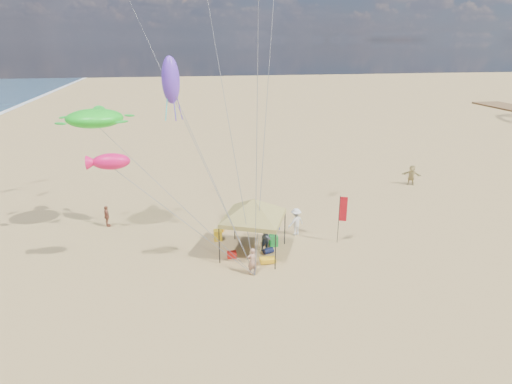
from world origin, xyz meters
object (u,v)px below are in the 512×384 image
at_px(person_near_a, 252,261).
at_px(person_near_c, 296,222).
at_px(chair_yellow, 218,235).
at_px(chair_green, 274,240).
at_px(cooler_red, 232,255).
at_px(person_near_b, 268,236).
at_px(beach_cart, 268,260).
at_px(canopy_tent, 253,201).
at_px(cooler_blue, 275,226).
at_px(person_far_c, 411,175).
at_px(person_far_a, 107,216).
at_px(feather_flag, 342,212).

height_order(person_near_a, person_near_c, person_near_c).
xyz_separation_m(chair_yellow, person_near_c, (5.17, -0.08, 0.58)).
bearing_deg(chair_green, person_near_a, -120.65).
distance_m(cooler_red, person_near_b, 2.50).
height_order(chair_green, beach_cart, chair_green).
distance_m(canopy_tent, person_near_c, 4.56).
bearing_deg(person_near_a, cooler_red, -83.71).
xyz_separation_m(cooler_blue, person_far_c, (14.00, 7.25, 0.71)).
distance_m(cooler_red, chair_green, 3.00).
relative_size(person_near_b, person_far_a, 1.24).
bearing_deg(beach_cart, canopy_tent, 113.28).
xyz_separation_m(canopy_tent, feather_flag, (5.66, 0.40, -1.26)).
xyz_separation_m(cooler_red, cooler_blue, (3.45, 3.59, 0.00)).
height_order(feather_flag, beach_cart, feather_flag).
distance_m(canopy_tent, person_far_a, 11.22).
height_order(chair_yellow, person_near_b, person_near_b).
bearing_deg(feather_flag, person_near_b, -178.33).
distance_m(person_near_a, person_far_a, 11.98).
bearing_deg(person_near_b, feather_flag, -33.23).
relative_size(canopy_tent, chair_yellow, 8.68).
relative_size(cooler_red, person_far_c, 0.30).
distance_m(cooler_red, person_far_c, 20.56).
bearing_deg(cooler_red, chair_yellow, 103.13).
bearing_deg(cooler_red, beach_cart, -27.89).
distance_m(feather_flag, chair_green, 4.63).
relative_size(beach_cart, person_near_a, 0.57).
bearing_deg(cooler_red, cooler_blue, 46.12).
xyz_separation_m(chair_green, beach_cart, (-0.81, -2.17, -0.15)).
distance_m(beach_cart, person_near_b, 1.84).
height_order(chair_green, person_near_a, person_near_a).
relative_size(person_near_b, person_near_c, 1.02).
bearing_deg(feather_flag, cooler_blue, 141.59).
bearing_deg(chair_yellow, beach_cart, -54.38).
xyz_separation_m(canopy_tent, beach_cart, (0.59, -1.38, -3.19)).
xyz_separation_m(feather_flag, person_near_c, (-2.46, 1.71, -1.20)).
distance_m(chair_green, chair_yellow, 3.65).
distance_m(cooler_blue, person_near_b, 3.28).
relative_size(canopy_tent, person_near_c, 3.28).
distance_m(feather_flag, person_far_a, 15.92).
distance_m(chair_green, person_far_c, 17.60).
xyz_separation_m(chair_yellow, person_near_b, (2.89, -1.93, 0.59)).
bearing_deg(canopy_tent, chair_yellow, 131.89).
distance_m(feather_flag, beach_cart, 5.71).
height_order(feather_flag, person_near_b, feather_flag).
xyz_separation_m(cooler_blue, chair_green, (-0.67, -2.46, 0.16)).
bearing_deg(person_near_c, chair_yellow, -24.94).
relative_size(cooler_red, person_far_a, 0.36).
relative_size(person_near_c, person_far_a, 1.22).
bearing_deg(cooler_red, person_near_c, 28.18).
bearing_deg(person_far_c, chair_yellow, -124.39).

